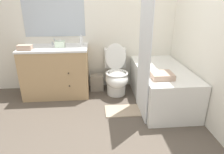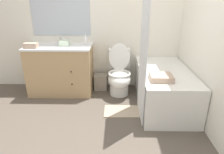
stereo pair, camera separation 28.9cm
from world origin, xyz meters
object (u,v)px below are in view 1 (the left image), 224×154
(sink_faucet, at_px, (56,43))
(toilet, at_px, (116,75))
(tissue_box, at_px, (60,44))
(soap_dispenser, at_px, (81,41))
(vanity_cabinet, at_px, (57,71))
(hand_towel_folded, at_px, (25,48))
(bath_towel_folded, at_px, (162,75))
(wastebasket, at_px, (97,82))
(bath_mat, at_px, (124,111))
(bathtub, at_px, (161,85))

(sink_faucet, relative_size, toilet, 0.17)
(tissue_box, height_order, soap_dispenser, soap_dispenser)
(sink_faucet, bearing_deg, vanity_cabinet, -90.00)
(hand_towel_folded, bearing_deg, toilet, 4.43)
(toilet, distance_m, hand_towel_folded, 1.50)
(soap_dispenser, xyz_separation_m, bath_towel_folded, (1.10, -0.90, -0.30))
(vanity_cabinet, distance_m, tissue_box, 0.47)
(toilet, height_order, hand_towel_folded, hand_towel_folded)
(wastebasket, xyz_separation_m, hand_towel_folded, (-1.07, -0.28, 0.73))
(bath_towel_folded, bearing_deg, toilet, 125.13)
(wastebasket, bearing_deg, vanity_cabinet, -171.08)
(soap_dispenser, bearing_deg, vanity_cabinet, -169.68)
(tissue_box, relative_size, bath_mat, 0.27)
(bathtub, relative_size, tissue_box, 9.63)
(bathtub, xyz_separation_m, bath_towel_folded, (-0.15, -0.39, 0.32))
(bathtub, bearing_deg, wastebasket, 152.34)
(hand_towel_folded, distance_m, bath_towel_folded, 2.05)
(wastebasket, bearing_deg, bathtub, -27.66)
(sink_faucet, bearing_deg, tissue_box, -60.09)
(tissue_box, bearing_deg, soap_dispenser, 13.60)
(bath_mat, bearing_deg, toilet, 94.55)
(sink_faucet, distance_m, soap_dispenser, 0.45)
(tissue_box, distance_m, bath_mat, 1.46)
(vanity_cabinet, bearing_deg, bathtub, -14.16)
(sink_faucet, height_order, bathtub, sink_faucet)
(sink_faucet, relative_size, bath_towel_folded, 0.49)
(tissue_box, xyz_separation_m, hand_towel_folded, (-0.50, -0.17, -0.01))
(sink_faucet, bearing_deg, bathtub, -19.57)
(toilet, relative_size, wastebasket, 3.05)
(wastebasket, bearing_deg, tissue_box, -169.36)
(tissue_box, height_order, bath_mat, tissue_box)
(vanity_cabinet, xyz_separation_m, bath_towel_folded, (1.54, -0.82, 0.18))
(bathtub, xyz_separation_m, bath_mat, (-0.63, -0.26, -0.28))
(bath_mat, bearing_deg, tissue_box, 144.41)
(wastebasket, distance_m, bath_towel_folded, 1.35)
(soap_dispenser, bearing_deg, bath_mat, -51.14)
(toilet, height_order, soap_dispenser, soap_dispenser)
(bath_mat, bearing_deg, bath_towel_folded, -15.24)
(bathtub, xyz_separation_m, hand_towel_folded, (-2.08, 0.25, 0.59))
(hand_towel_folded, height_order, bath_mat, hand_towel_folded)
(sink_faucet, relative_size, hand_towel_folded, 0.69)
(hand_towel_folded, bearing_deg, sink_faucet, 41.09)
(tissue_box, height_order, bath_towel_folded, tissue_box)
(wastebasket, bearing_deg, bath_mat, -64.13)
(bathtub, height_order, bath_mat, bathtub)
(vanity_cabinet, relative_size, hand_towel_folded, 5.22)
(bathtub, distance_m, bath_mat, 0.73)
(vanity_cabinet, relative_size, wastebasket, 3.87)
(toilet, xyz_separation_m, wastebasket, (-0.33, 0.17, -0.20))
(bathtub, distance_m, soap_dispenser, 1.48)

